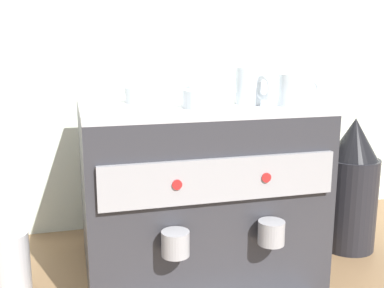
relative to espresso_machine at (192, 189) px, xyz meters
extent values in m
plane|color=brown|center=(0.00, 0.00, -0.22)|extent=(4.00, 4.00, 0.00)
cube|color=silver|center=(0.00, 0.36, 0.30)|extent=(2.80, 0.03, 1.03)
cube|color=#2D2D33|center=(0.00, 0.00, -0.01)|extent=(0.54, 0.45, 0.43)
cube|color=#B7B7BC|center=(0.00, 0.00, 0.21)|extent=(0.54, 0.45, 0.02)
cube|color=#939399|center=(0.00, -0.23, 0.09)|extent=(0.50, 0.01, 0.09)
cylinder|color=red|center=(-0.09, -0.23, 0.09)|extent=(0.02, 0.01, 0.02)
cylinder|color=red|center=(0.09, -0.23, 0.09)|extent=(0.02, 0.01, 0.02)
cylinder|color=#939399|center=(-0.10, -0.25, -0.03)|extent=(0.06, 0.06, 0.05)
cylinder|color=#939399|center=(0.10, -0.25, -0.03)|extent=(0.06, 0.06, 0.05)
cylinder|color=silver|center=(0.11, -0.09, 0.26)|extent=(0.07, 0.07, 0.08)
torus|color=silver|center=(0.12, -0.14, 0.26)|extent=(0.03, 0.06, 0.06)
cylinder|color=silver|center=(0.18, 0.01, 0.25)|extent=(0.06, 0.06, 0.06)
torus|color=silver|center=(0.22, 0.02, 0.25)|extent=(0.05, 0.02, 0.05)
cylinder|color=silver|center=(0.19, -0.15, 0.26)|extent=(0.07, 0.07, 0.07)
torus|color=silver|center=(0.24, -0.14, 0.26)|extent=(0.05, 0.02, 0.05)
cylinder|color=silver|center=(0.05, 0.05, 0.24)|extent=(0.10, 0.10, 0.03)
cylinder|color=silver|center=(0.05, 0.05, 0.23)|extent=(0.06, 0.06, 0.01)
cylinder|color=silver|center=(-0.11, 0.00, 0.24)|extent=(0.10, 0.10, 0.04)
cylinder|color=silver|center=(-0.11, 0.00, 0.23)|extent=(0.06, 0.06, 0.01)
cylinder|color=silver|center=(0.00, -0.12, 0.24)|extent=(0.11, 0.11, 0.04)
cylinder|color=silver|center=(0.00, -0.12, 0.23)|extent=(0.06, 0.06, 0.01)
cylinder|color=black|center=(0.47, 0.01, -0.09)|extent=(0.15, 0.15, 0.26)
cone|color=black|center=(0.47, 0.01, 0.10)|extent=(0.13, 0.13, 0.11)
cylinder|color=#B7B7BC|center=(-0.44, -0.01, -0.14)|extent=(0.09, 0.09, 0.15)
camera|label=1|loc=(-0.29, -1.06, 0.35)|focal=42.48mm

